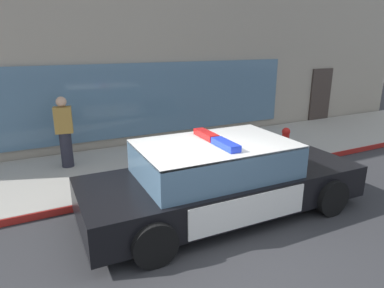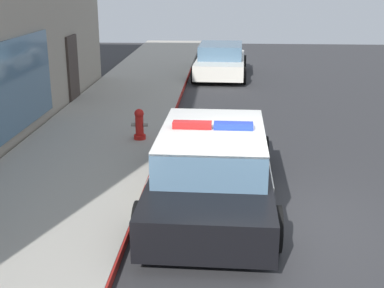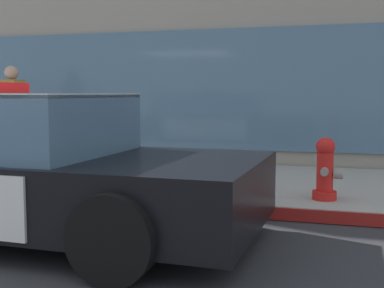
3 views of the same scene
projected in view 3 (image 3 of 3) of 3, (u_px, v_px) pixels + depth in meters
sidewalk at (64, 175)px, 8.13m from camera, size 48.00×3.25×0.15m
fire_hydrant at (325, 170)px, 5.89m from camera, size 0.34×0.39×0.73m
pedestrian_on_sidewalk at (13, 114)px, 8.94m from camera, size 0.44×0.32×1.71m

